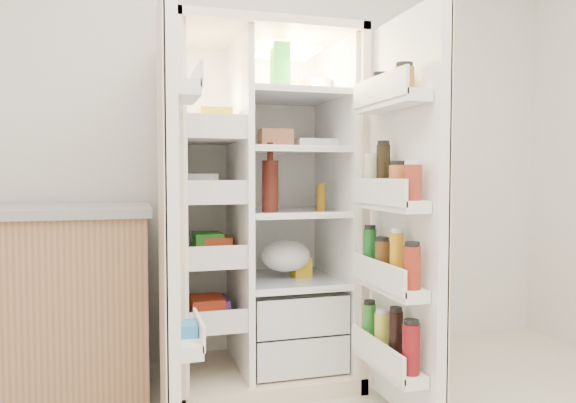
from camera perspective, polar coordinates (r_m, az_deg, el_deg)
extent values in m
cube|color=silver|center=(3.22, -4.44, 7.71)|extent=(4.00, 0.02, 2.70)
cube|color=beige|center=(3.15, -4.34, -0.37)|extent=(0.92, 0.04, 1.80)
cube|color=beige|center=(2.76, -11.89, -0.88)|extent=(0.04, 0.70, 1.80)
cube|color=beige|center=(2.96, 5.37, -0.58)|extent=(0.04, 0.70, 1.80)
cube|color=beige|center=(2.91, -3.01, 16.86)|extent=(0.92, 0.70, 0.04)
cube|color=beige|center=(3.00, -2.92, -17.34)|extent=(0.92, 0.70, 0.08)
cube|color=white|center=(3.12, -4.23, -0.04)|extent=(0.84, 0.02, 1.68)
cube|color=white|center=(2.76, -11.28, -0.46)|extent=(0.02, 0.62, 1.68)
cube|color=white|center=(2.94, 4.83, -0.21)|extent=(0.02, 0.62, 1.68)
cube|color=white|center=(2.80, -5.15, -0.37)|extent=(0.03, 0.62, 1.68)
cube|color=silver|center=(2.98, 0.17, -14.58)|extent=(0.47, 0.52, 0.19)
cube|color=silver|center=(2.92, 0.17, -10.84)|extent=(0.47, 0.52, 0.19)
cube|color=#FFD18C|center=(2.98, -0.22, 15.33)|extent=(0.30, 0.30, 0.02)
cube|color=silver|center=(2.86, -8.21, -11.88)|extent=(0.28, 0.58, 0.02)
cube|color=silver|center=(2.80, -8.25, -5.93)|extent=(0.28, 0.58, 0.02)
cube|color=silver|center=(2.77, -8.30, 0.20)|extent=(0.28, 0.58, 0.02)
cube|color=silver|center=(2.78, -8.34, 6.40)|extent=(0.28, 0.58, 0.02)
cube|color=silver|center=(2.91, 0.06, -8.17)|extent=(0.49, 0.58, 0.01)
cube|color=silver|center=(2.87, 0.06, -1.08)|extent=(0.49, 0.58, 0.01)
cube|color=silver|center=(2.86, 0.06, 5.32)|extent=(0.49, 0.58, 0.02)
cube|color=silver|center=(2.89, 0.06, 10.88)|extent=(0.49, 0.58, 0.02)
cube|color=red|center=(2.85, -8.22, -10.71)|extent=(0.16, 0.20, 0.10)
cube|color=#2B8B26|center=(2.79, -8.26, -4.51)|extent=(0.14, 0.18, 0.12)
cube|color=white|center=(2.77, -8.30, 1.13)|extent=(0.20, 0.22, 0.07)
cube|color=yellow|center=(2.78, -8.36, 8.05)|extent=(0.15, 0.16, 0.14)
cube|color=#5E2F8D|center=(2.85, -8.22, -10.81)|extent=(0.18, 0.20, 0.09)
cube|color=#BC3F21|center=(2.79, -8.26, -4.72)|extent=(0.14, 0.18, 0.10)
cube|color=white|center=(2.77, -8.31, 1.65)|extent=(0.16, 0.16, 0.12)
sphere|color=orange|center=(2.89, -1.84, -16.37)|extent=(0.07, 0.07, 0.07)
sphere|color=orange|center=(2.95, -0.28, -15.97)|extent=(0.07, 0.07, 0.07)
sphere|color=orange|center=(2.94, 1.89, -16.03)|extent=(0.07, 0.07, 0.07)
sphere|color=orange|center=(3.03, -1.57, -15.45)|extent=(0.07, 0.07, 0.07)
ellipsoid|color=#3B6F25|center=(2.94, 0.06, -10.46)|extent=(0.26, 0.24, 0.11)
cylinder|color=#48150F|center=(2.73, -1.88, 1.60)|extent=(0.08, 0.08, 0.26)
cylinder|color=brown|center=(2.82, 3.48, 0.44)|extent=(0.05, 0.05, 0.14)
cube|color=green|center=(2.82, -0.81, 13.79)|extent=(0.08, 0.08, 0.25)
cylinder|color=white|center=(2.96, 3.49, 11.76)|extent=(0.11, 0.11, 0.10)
cylinder|color=#B58729|center=(3.00, 1.06, 11.68)|extent=(0.08, 0.08, 0.10)
cube|color=white|center=(2.88, 3.10, 6.01)|extent=(0.22, 0.09, 0.06)
cube|color=#B46E48|center=(2.83, -1.26, 6.54)|extent=(0.17, 0.09, 0.10)
ellipsoid|color=white|center=(2.90, -0.24, -6.38)|extent=(0.26, 0.24, 0.17)
cube|color=gold|center=(2.94, 1.37, -6.82)|extent=(0.09, 0.11, 0.11)
cube|color=white|center=(2.21, -12.35, -1.81)|extent=(0.05, 0.40, 1.72)
cube|color=beige|center=(2.20, -13.00, -1.82)|extent=(0.01, 0.40, 1.72)
cube|color=white|center=(2.31, -10.43, -14.26)|extent=(0.09, 0.32, 0.06)
cube|color=white|center=(2.23, -10.66, 11.14)|extent=(0.09, 0.32, 0.06)
cube|color=#338CCC|center=(2.30, -10.43, -13.55)|extent=(0.07, 0.12, 0.10)
cube|color=white|center=(2.40, 12.34, -1.43)|extent=(0.05, 0.58, 1.72)
cube|color=beige|center=(2.42, 12.86, -1.42)|extent=(0.01, 0.58, 1.72)
cube|color=white|center=(2.49, 10.39, -16.31)|extent=(0.11, 0.50, 0.05)
cube|color=white|center=(2.41, 10.46, -8.63)|extent=(0.11, 0.50, 0.05)
cube|color=white|center=(2.36, 10.54, -0.27)|extent=(0.11, 0.50, 0.05)
cube|color=white|center=(2.38, 10.64, 10.13)|extent=(0.11, 0.50, 0.05)
cylinder|color=maroon|center=(2.29, 12.74, -14.82)|extent=(0.07, 0.07, 0.20)
cylinder|color=black|center=(2.39, 11.19, -13.75)|extent=(0.06, 0.06, 0.22)
cylinder|color=#D1D145|center=(2.51, 9.78, -13.42)|extent=(0.06, 0.06, 0.18)
cylinder|color=#2B822C|center=(2.62, 8.51, -12.59)|extent=(0.06, 0.06, 0.19)
cylinder|color=maroon|center=(2.21, 12.84, -6.77)|extent=(0.07, 0.07, 0.17)
cylinder|color=orange|center=(2.32, 11.28, -5.80)|extent=(0.06, 0.06, 0.21)
cylinder|color=#5B3716|center=(2.44, 9.85, -5.96)|extent=(0.07, 0.07, 0.16)
cylinder|color=#166020|center=(2.55, 8.56, -5.10)|extent=(0.06, 0.06, 0.20)
cylinder|color=maroon|center=(2.18, 12.94, 1.94)|extent=(0.07, 0.07, 0.14)
cylinder|color=#AC572C|center=(2.30, 11.35, 2.00)|extent=(0.07, 0.07, 0.14)
cylinder|color=black|center=(2.41, 9.93, 3.12)|extent=(0.06, 0.06, 0.23)
cylinder|color=beige|center=(2.53, 8.62, 2.55)|extent=(0.06, 0.06, 0.18)
cylinder|color=brown|center=(2.28, 12.05, 12.33)|extent=(0.08, 0.08, 0.10)
cylinder|color=#826017|center=(2.48, 9.59, 11.60)|extent=(0.08, 0.08, 0.10)
cube|color=#A07250|center=(2.88, -27.18, -10.17)|extent=(1.24, 0.64, 0.89)
cube|color=gray|center=(2.82, -27.39, -0.92)|extent=(1.28, 0.68, 0.04)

